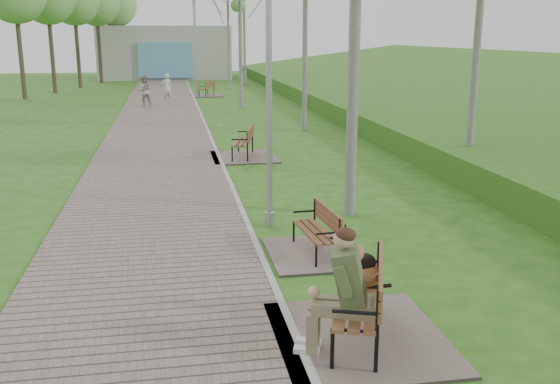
{
  "coord_description": "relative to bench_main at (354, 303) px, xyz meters",
  "views": [
    {
      "loc": [
        -1.32,
        0.25,
        3.41
      ],
      "look_at": [
        0.21,
        8.91,
        1.18
      ],
      "focal_mm": 40.0,
      "sensor_mm": 36.0,
      "label": 1
    }
  ],
  "objects": [
    {
      "name": "pedestrian_near",
      "position": [
        -2.05,
        26.29,
        0.26
      ],
      "size": [
        0.61,
        0.48,
        1.47
      ],
      "primitive_type": "imported",
      "rotation": [
        0.0,
        0.0,
        3.41
      ],
      "color": "beige",
      "rests_on": "ground"
    },
    {
      "name": "bench_far",
      "position": [
        0.15,
        29.4,
        -0.29
      ],
      "size": [
        1.66,
        1.84,
        1.02
      ],
      "color": "#695A55",
      "rests_on": "ground"
    },
    {
      "name": "lamp_post_second",
      "position": [
        -0.24,
        4.51,
        1.69
      ],
      "size": [
        0.18,
        0.18,
        4.64
      ],
      "color": "#9C9EA4",
      "rests_on": "ground"
    },
    {
      "name": "lamp_post_third",
      "position": [
        -0.42,
        29.15,
        1.97
      ],
      "size": [
        0.2,
        0.2,
        5.22
      ],
      "color": "#9C9EA4",
      "rests_on": "ground"
    },
    {
      "name": "embankment",
      "position": [
        11.37,
        13.52,
        -0.47
      ],
      "size": [
        14.0,
        70.0,
        1.6
      ],
      "primitive_type": "cube",
      "color": "#4A832C",
      "rests_on": "ground"
    },
    {
      "name": "bench_second",
      "position": [
        0.24,
        2.89,
        -0.3
      ],
      "size": [
        1.55,
        1.72,
        0.95
      ],
      "color": "#695A55",
      "rests_on": "ground"
    },
    {
      "name": "bench_third",
      "position": [
        0.04,
        11.04,
        -0.27
      ],
      "size": [
        1.8,
        2.0,
        1.1
      ],
      "color": "#695A55",
      "rests_on": "ground"
    },
    {
      "name": "bench_main",
      "position": [
        0.0,
        0.0,
        0.0
      ],
      "size": [
        1.92,
        2.14,
        1.68
      ],
      "color": "#695A55",
      "rests_on": "ground"
    },
    {
      "name": "walkway",
      "position": [
        -2.38,
        15.02,
        -0.45
      ],
      "size": [
        3.5,
        67.0,
        0.04
      ],
      "primitive_type": "cube",
      "color": "#695A55",
      "rests_on": "ground"
    },
    {
      "name": "kerb",
      "position": [
        -0.63,
        15.02,
        -0.45
      ],
      "size": [
        0.1,
        67.0,
        0.05
      ],
      "primitive_type": "cube",
      "color": "#999993",
      "rests_on": "ground"
    },
    {
      "name": "building_north",
      "position": [
        -2.13,
        44.49,
        1.52
      ],
      "size": [
        10.0,
        5.2,
        4.0
      ],
      "color": "#9E9E99",
      "rests_on": "ground"
    },
    {
      "name": "pedestrian_far",
      "position": [
        -3.11,
        24.44,
        0.29
      ],
      "size": [
        0.86,
        0.74,
        1.53
      ],
      "primitive_type": "imported",
      "rotation": [
        0.0,
        0.0,
        3.38
      ],
      "color": "gray",
      "rests_on": "ground"
    }
  ]
}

